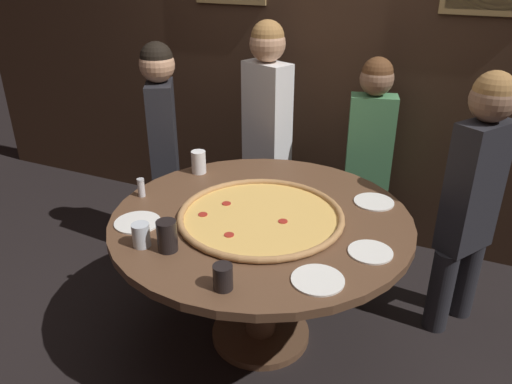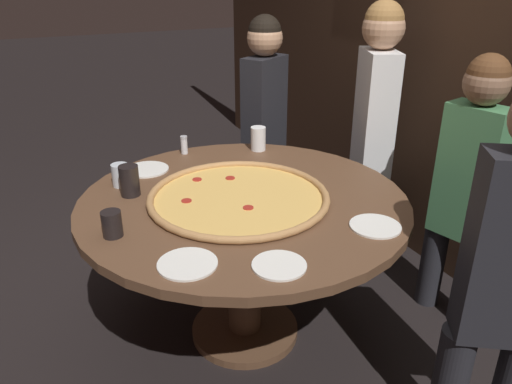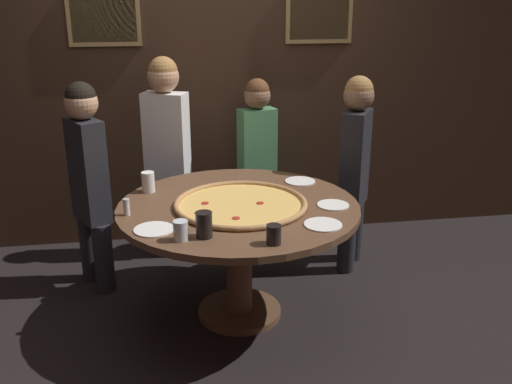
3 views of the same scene
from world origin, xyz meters
name	(u,v)px [view 2 (image 2 of 3)]	position (x,y,z in m)	size (l,w,h in m)	color
ground_plane	(245,332)	(0.00, 0.00, 0.00)	(24.00, 24.00, 0.00)	black
back_wall	(489,45)	(0.00, 1.32, 1.30)	(6.40, 0.08, 2.60)	#3D281C
dining_table	(244,227)	(0.00, 0.00, 0.59)	(1.43, 1.43, 0.74)	brown
giant_pizza	(239,197)	(0.01, -0.03, 0.75)	(0.79, 0.79, 0.03)	#EAB75B
drink_cup_by_shaker	(120,175)	(-0.35, -0.46, 0.79)	(0.08, 0.08, 0.10)	silver
drink_cup_far_right	(129,181)	(-0.23, -0.44, 0.81)	(0.09, 0.09, 0.14)	black
drink_cup_front_edge	(112,224)	(0.10, -0.58, 0.79)	(0.08, 0.08, 0.10)	black
drink_cup_near_right	(258,139)	(-0.53, 0.32, 0.80)	(0.08, 0.08, 0.13)	white
white_plate_near_front	(279,265)	(0.55, -0.11, 0.74)	(0.19, 0.19, 0.01)	white
white_plate_right_side	(375,226)	(0.46, 0.36, 0.74)	(0.20, 0.20, 0.01)	white
white_plate_left_side	(147,169)	(-0.49, -0.31, 0.74)	(0.21, 0.21, 0.01)	white
white_plate_beside_cup	(187,264)	(0.41, -0.39, 0.74)	(0.21, 0.21, 0.01)	white
condiment_shaker	(184,145)	(-0.64, -0.07, 0.79)	(0.04, 0.04, 0.10)	silver
diner_centre_back	(468,179)	(0.28, 1.03, 0.75)	(0.35, 0.21, 1.33)	#232328
diner_far_left	(374,121)	(-0.40, 0.98, 0.85)	(0.40, 0.27, 1.50)	#232328
diner_far_right	(512,259)	(0.90, 0.56, 0.79)	(0.29, 0.36, 1.40)	#232328
diner_side_right	(264,117)	(-0.91, 0.54, 0.80)	(0.29, 0.37, 1.41)	#232328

